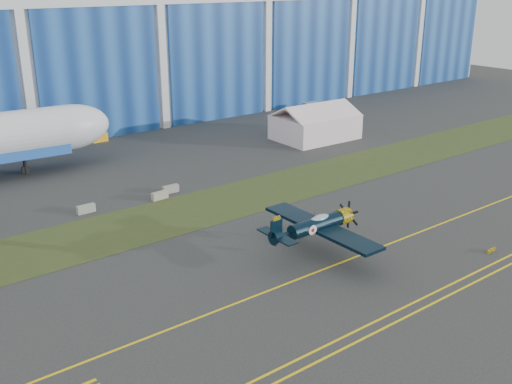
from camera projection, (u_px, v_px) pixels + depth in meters
ground at (225, 271)px, 52.32m from camera, size 260.00×260.00×0.00m
grass_median at (149, 222)px, 62.75m from camera, size 260.00×10.00×0.02m
taxiway_centreline at (260, 294)px, 48.59m from camera, size 200.00×0.20×0.02m
edge_line_near at (344, 349)px, 41.52m from camera, size 80.00×0.20×0.02m
edge_line_far at (333, 342)px, 42.26m from camera, size 80.00×0.20×0.02m
guard_board_right at (491, 250)px, 55.92m from camera, size 1.20×0.15×0.35m
warbird at (316, 225)px, 54.39m from camera, size 11.10×13.39×3.96m
tent at (315, 121)px, 93.80m from camera, size 12.57×9.36×5.73m
tug at (99, 137)px, 93.00m from camera, size 2.46×1.57×1.42m
gse_box at (310, 106)px, 114.08m from camera, size 2.85×1.81×1.60m
barrier_a at (86, 209)px, 65.10m from camera, size 2.00×0.61×0.90m
barrier_b at (160, 196)px, 69.03m from camera, size 2.04×0.75×0.90m
barrier_c at (171, 189)px, 71.11m from camera, size 2.00×0.61×0.90m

